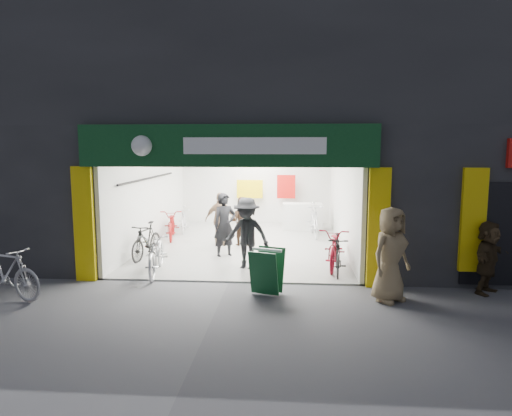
# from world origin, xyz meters

# --- Properties ---
(ground) EXTENTS (60.00, 60.00, 0.00)m
(ground) POSITION_xyz_m (0.00, 0.00, 0.00)
(ground) COLOR #56565B
(ground) RESTS_ON ground
(building) EXTENTS (17.00, 10.27, 8.00)m
(building) POSITION_xyz_m (0.91, 4.99, 4.31)
(building) COLOR #232326
(building) RESTS_ON ground
(bike_left_front) EXTENTS (0.95, 2.04, 1.03)m
(bike_left_front) POSITION_xyz_m (-1.80, 0.60, 0.52)
(bike_left_front) COLOR silver
(bike_left_front) RESTS_ON ground
(bike_left_midfront) EXTENTS (0.74, 1.72, 1.00)m
(bike_left_midfront) POSITION_xyz_m (-2.50, 2.00, 0.50)
(bike_left_midfront) COLOR black
(bike_left_midfront) RESTS_ON ground
(bike_left_midback) EXTENTS (1.04, 2.01, 1.01)m
(bike_left_midback) POSITION_xyz_m (-2.50, 4.68, 0.50)
(bike_left_midback) COLOR #980E0D
(bike_left_midback) RESTS_ON ground
(bike_left_back) EXTENTS (0.66, 1.59, 0.93)m
(bike_left_back) POSITION_xyz_m (-2.38, 5.83, 0.46)
(bike_left_back) COLOR silver
(bike_left_back) RESTS_ON ground
(bike_right_front) EXTENTS (0.57, 1.61, 0.95)m
(bike_right_front) POSITION_xyz_m (2.50, 0.92, 0.48)
(bike_right_front) COLOR black
(bike_right_front) RESTS_ON ground
(bike_right_mid) EXTENTS (1.04, 2.11, 1.06)m
(bike_right_mid) POSITION_xyz_m (2.50, 1.48, 0.53)
(bike_right_mid) COLOR maroon
(bike_right_mid) RESTS_ON ground
(bike_right_back) EXTENTS (0.66, 1.94, 1.15)m
(bike_right_back) POSITION_xyz_m (2.16, 5.41, 0.57)
(bike_right_back) COLOR #BABABF
(bike_right_back) RESTS_ON ground
(parked_bike) EXTENTS (1.89, 1.07, 1.10)m
(parked_bike) POSITION_xyz_m (-4.28, -1.40, 0.55)
(parked_bike) COLOR #AAAAAF
(parked_bike) RESTS_ON ground
(customer_a) EXTENTS (0.77, 0.70, 1.78)m
(customer_a) POSITION_xyz_m (-0.42, 2.38, 0.89)
(customer_a) COLOR black
(customer_a) RESTS_ON ground
(customer_b) EXTENTS (0.81, 0.67, 1.52)m
(customer_b) POSITION_xyz_m (-0.12, 3.82, 0.76)
(customer_b) COLOR #3B261A
(customer_b) RESTS_ON ground
(customer_c) EXTENTS (1.30, 0.95, 1.80)m
(customer_c) POSITION_xyz_m (0.30, 1.14, 0.90)
(customer_c) COLOR black
(customer_c) RESTS_ON ground
(customer_d) EXTENTS (1.00, 0.47, 1.66)m
(customer_d) POSITION_xyz_m (-0.72, 3.67, 0.83)
(customer_d) COLOR #88694F
(customer_d) RESTS_ON ground
(pedestrian_near) EXTENTS (1.09, 1.04, 1.88)m
(pedestrian_near) POSITION_xyz_m (3.33, -0.94, 0.94)
(pedestrian_near) COLOR olive
(pedestrian_near) RESTS_ON ground
(pedestrian_far) EXTENTS (1.28, 1.35, 1.52)m
(pedestrian_far) POSITION_xyz_m (5.45, -0.30, 0.76)
(pedestrian_far) COLOR #342818
(pedestrian_far) RESTS_ON ground
(sandwich_board) EXTENTS (0.76, 0.78, 0.93)m
(sandwich_board) POSITION_xyz_m (0.90, -0.71, 0.51)
(sandwich_board) COLOR #104120
(sandwich_board) RESTS_ON ground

